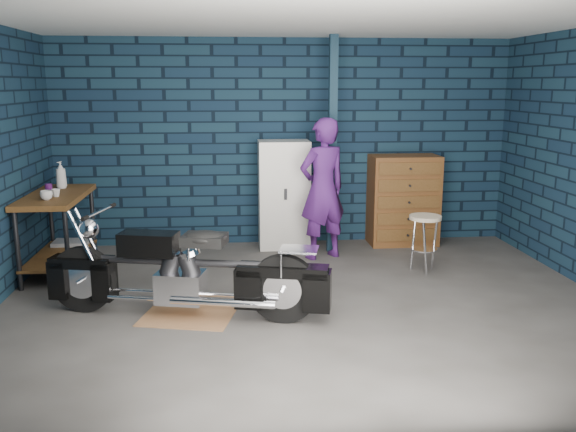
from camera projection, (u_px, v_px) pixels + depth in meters
name	position (u px, v px, depth m)	size (l,w,h in m)	color
ground	(308.00, 306.00, 5.93)	(6.00, 6.00, 0.00)	#534F4D
room_walls	(302.00, 106.00, 6.06)	(6.02, 5.01, 2.71)	#0F2135
support_post	(332.00, 147.00, 7.59)	(0.10, 0.10, 2.70)	#122838
workbench	(59.00, 233.00, 6.91)	(0.60, 1.40, 0.91)	brown
drip_mat	(188.00, 316.00, 5.66)	(0.82, 0.62, 0.01)	#936240
motorcycle	(186.00, 265.00, 5.56)	(2.25, 0.61, 0.99)	black
person	(323.00, 189.00, 7.41)	(0.63, 0.41, 1.73)	#4E1D6E
storage_bin	(72.00, 251.00, 7.39)	(0.42, 0.30, 0.26)	gray
locker	(284.00, 195.00, 7.94)	(0.65, 0.47, 1.40)	silver
tool_chest	(404.00, 200.00, 8.11)	(0.89, 0.50, 1.19)	brown
shop_stool	(424.00, 244.00, 6.95)	(0.36, 0.36, 0.66)	#BCA98E
cup_a	(46.00, 195.00, 6.46)	(0.13, 0.13, 0.10)	#BCA98E
cup_b	(56.00, 193.00, 6.64)	(0.09, 0.09, 0.09)	#BCA98E
mug_purple	(49.00, 189.00, 6.85)	(0.08, 0.08, 0.11)	#4D175D
bottle	(61.00, 175.00, 7.16)	(0.12, 0.12, 0.32)	gray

